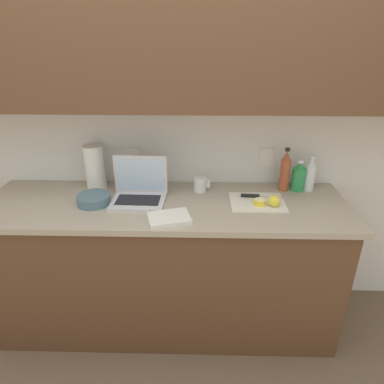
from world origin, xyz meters
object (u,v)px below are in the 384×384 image
Objects in this scene: laptop at (139,190)px; knife at (255,196)px; cutting_board at (257,202)px; bottle_green_soda at (285,171)px; lemon_whole_beside at (274,201)px; lemon_half_cut at (260,202)px; measuring_cup at (200,184)px; bowl_white at (94,199)px; paper_towel_roll at (95,167)px; bottle_water_clear at (310,175)px; bottle_oil_tall at (298,177)px.

knife is at bearing 4.26° from laptop.
bottle_green_soda reaches higher than cutting_board.
laptop is 4.87× the size of lemon_whole_beside.
lemon_half_cut is at bearing -83.05° from cutting_board.
knife is 2.43× the size of measuring_cup.
lemon_half_cut is 0.34× the size of bowl_white.
paper_towel_roll reaches higher than cutting_board.
laptop is 0.71m from lemon_half_cut.
laptop reaches higher than lemon_half_cut.
bottle_water_clear is at bearing 25.01° from knife.
bottle_water_clear is at bearing 9.71° from bowl_white.
bowl_white reaches higher than cutting_board.
paper_towel_roll is at bearing 168.61° from cutting_board.
paper_towel_roll is (-0.05, 0.24, 0.11)m from bowl_white.
paper_towel_roll is at bearing 179.23° from bottle_green_soda.
laptop reaches higher than bowl_white.
bottle_oil_tall reaches higher than cutting_board.
knife is (-0.01, 0.05, 0.01)m from cutting_board.
bottle_green_soda is at bearing 51.10° from lemon_half_cut.
bottle_oil_tall reaches higher than knife.
laptop is 0.36m from paper_towel_roll.
bottle_oil_tall is 1.95× the size of measuring_cup.
cutting_board is at bearing 2.20° from bowl_white.
measuring_cup is (-0.61, -0.03, -0.05)m from bottle_oil_tall.
lemon_half_cut is 0.24× the size of paper_towel_roll.
knife is 1.25× the size of bottle_oil_tall.
lemon_whole_beside is at bearing -13.46° from paper_towel_roll.
lemon_whole_beside is 0.33× the size of bottle_oil_tall.
paper_towel_roll reaches higher than lemon_whole_beside.
bottle_green_soda is 2.67× the size of measuring_cup.
cutting_board is 4.83× the size of lemon_half_cut.
laptop is at bearing 178.17° from cutting_board.
knife is 0.26m from bottle_green_soda.
bottle_green_soda is (0.11, 0.24, 0.09)m from lemon_whole_beside.
paper_towel_roll is (-0.67, 0.04, 0.09)m from measuring_cup.
bowl_white is at bearing -162.55° from measuring_cup.
lemon_half_cut is 0.96m from bowl_white.
measuring_cup is (-0.53, -0.03, -0.08)m from bottle_green_soda.
bottle_oil_tall is at bearing 10.24° from bowl_white.
knife is 3.82× the size of lemon_whole_beside.
bottle_water_clear is 2.24× the size of measuring_cup.
lemon_whole_beside is at bearing -137.07° from bottle_water_clear.
lemon_whole_beside is at bearing -46.07° from knife.
cutting_board is at bearing -146.12° from bottle_oil_tall.
knife is at bearing 97.82° from lemon_half_cut.
laptop is at bearing -172.76° from knife.
paper_towel_roll is at bearing 151.17° from laptop.
lemon_half_cut is (0.01, -0.10, 0.01)m from knife.
bottle_green_soda is 0.53m from measuring_cup.
paper_towel_roll is (-1.28, 0.02, 0.05)m from bottle_oil_tall.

